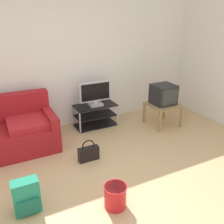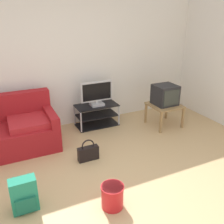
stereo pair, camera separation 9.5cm
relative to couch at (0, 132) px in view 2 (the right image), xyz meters
The scene contains 10 objects.
ground_plane 2.20m from the couch, 59.24° to the right, with size 9.00×9.80×0.02m, color tan.
wall_back 1.62m from the couch, 27.68° to the left, with size 9.00×0.10×2.70m, color silver.
couch is the anchor object (origin of this frame).
tv_stand 1.81m from the couch, ahead, with size 0.83×0.43×0.44m.
flat_tv 1.84m from the couch, ahead, with size 0.64×0.22×0.48m.
side_table 3.03m from the couch, ahead, with size 0.58×0.58×0.45m.
crt_tv 3.05m from the couch, ahead, with size 0.42×0.41×0.39m.
backpack 1.59m from the couch, 84.03° to the right, with size 0.29×0.23×0.42m.
handbag 1.51m from the couch, 37.15° to the right, with size 0.32×0.11×0.35m.
cleaning_bucket 2.26m from the couch, 60.77° to the right, with size 0.27×0.27×0.29m.
Camera 2 is at (-1.01, -2.20, 2.16)m, focal length 39.93 mm.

